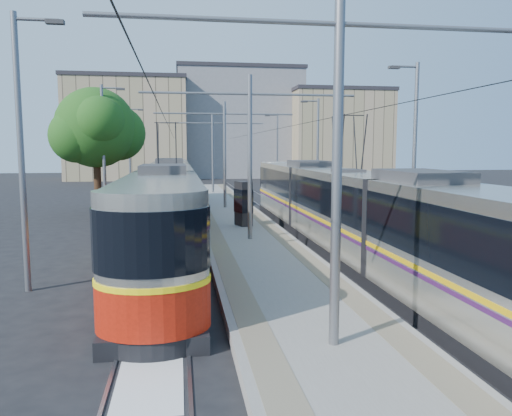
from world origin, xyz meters
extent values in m
plane|color=black|center=(0.00, 0.00, 0.00)|extent=(160.00, 160.00, 0.00)
cube|color=gray|center=(0.00, 17.00, 0.15)|extent=(4.00, 50.00, 0.30)
cube|color=gray|center=(-1.45, 17.00, 0.30)|extent=(0.70, 50.00, 0.01)
cube|color=gray|center=(1.45, 17.00, 0.30)|extent=(0.70, 50.00, 0.01)
cube|color=gray|center=(-4.32, 17.00, 0.01)|extent=(0.07, 70.00, 0.03)
cube|color=gray|center=(-2.88, 17.00, 0.01)|extent=(0.07, 70.00, 0.03)
cube|color=gray|center=(2.88, 17.00, 0.01)|extent=(0.07, 70.00, 0.03)
cube|color=gray|center=(4.32, 17.00, 0.01)|extent=(0.07, 70.00, 0.03)
cube|color=silver|center=(-3.60, -3.00, 0.01)|extent=(1.20, 5.00, 0.01)
cube|color=black|center=(-3.60, 12.45, 0.20)|extent=(2.30, 31.94, 0.40)
cube|color=#B9B5A9|center=(-3.60, 12.45, 1.85)|extent=(2.40, 30.34, 2.90)
cube|color=black|center=(-3.60, 12.45, 2.35)|extent=(2.43, 30.34, 1.30)
cube|color=yellow|center=(-3.60, 12.45, 1.45)|extent=(2.43, 30.34, 0.12)
cube|color=#AE1A09|center=(-3.60, 12.45, 0.95)|extent=(2.42, 30.34, 1.10)
cube|color=#2D2D30|center=(-3.60, 12.45, 3.45)|extent=(1.68, 3.00, 0.30)
cube|color=black|center=(3.60, 5.71, 0.20)|extent=(2.30, 29.75, 0.40)
cube|color=beige|center=(3.60, 5.71, 1.85)|extent=(2.40, 28.15, 2.90)
cube|color=black|center=(3.60, 5.71, 2.35)|extent=(2.43, 28.15, 1.30)
cube|color=#D9A40B|center=(3.60, 5.71, 1.45)|extent=(2.43, 28.15, 0.12)
cube|color=#391344|center=(3.60, 5.71, 1.30)|extent=(2.43, 28.15, 0.10)
cube|color=#2D2D30|center=(3.60, 5.71, 3.45)|extent=(1.68, 3.00, 0.30)
cylinder|color=slate|center=(0.00, -4.00, 3.80)|extent=(0.20, 0.20, 7.00)
cylinder|color=slate|center=(0.00, -4.00, 6.50)|extent=(9.20, 0.10, 0.10)
cylinder|color=slate|center=(0.00, 8.00, 3.80)|extent=(0.20, 0.20, 7.00)
cylinder|color=slate|center=(0.00, 8.00, 6.50)|extent=(9.20, 0.10, 0.10)
cylinder|color=slate|center=(0.00, 20.00, 3.80)|extent=(0.20, 0.20, 7.00)
cylinder|color=slate|center=(0.00, 20.00, 6.50)|extent=(9.20, 0.10, 0.10)
cylinder|color=slate|center=(0.00, 32.00, 3.80)|extent=(0.20, 0.20, 7.00)
cylinder|color=slate|center=(0.00, 32.00, 6.50)|extent=(9.20, 0.10, 0.10)
cylinder|color=black|center=(-3.60, 17.00, 5.55)|extent=(0.02, 70.00, 0.02)
cylinder|color=black|center=(3.60, 17.00, 5.55)|extent=(0.02, 70.00, 0.02)
cylinder|color=slate|center=(-7.50, 2.00, 4.00)|extent=(0.18, 0.18, 8.00)
cube|color=#2D2D30|center=(-6.40, 2.00, 7.75)|extent=(0.50, 0.22, 0.12)
cylinder|color=slate|center=(-7.50, 18.00, 4.00)|extent=(0.18, 0.18, 8.00)
cube|color=#2D2D30|center=(-6.40, 18.00, 7.75)|extent=(0.50, 0.22, 0.12)
cylinder|color=slate|center=(-7.50, 34.00, 4.00)|extent=(0.18, 0.18, 8.00)
cube|color=#2D2D30|center=(-6.40, 34.00, 7.75)|extent=(0.50, 0.22, 0.12)
cylinder|color=slate|center=(7.50, 8.00, 4.00)|extent=(0.18, 0.18, 8.00)
cube|color=#2D2D30|center=(6.40, 8.00, 7.75)|extent=(0.50, 0.22, 0.12)
cylinder|color=slate|center=(7.50, 24.00, 4.00)|extent=(0.18, 0.18, 8.00)
cube|color=#2D2D30|center=(6.40, 24.00, 7.75)|extent=(0.50, 0.22, 0.12)
cylinder|color=slate|center=(7.50, 40.00, 4.00)|extent=(0.18, 0.18, 8.00)
cube|color=#2D2D30|center=(6.40, 40.00, 7.75)|extent=(0.50, 0.22, 0.12)
cube|color=black|center=(0.20, 11.78, 1.43)|extent=(0.86, 1.12, 2.26)
cube|color=black|center=(0.20, 11.78, 1.58)|extent=(0.91, 1.17, 1.18)
cylinder|color=#382314|center=(-8.16, 19.58, 1.67)|extent=(0.46, 0.46, 3.34)
sphere|color=#224A15|center=(-8.16, 19.58, 5.52)|extent=(5.00, 5.00, 5.00)
sphere|color=#224A15|center=(-6.91, 20.42, 5.21)|extent=(3.54, 3.54, 3.54)
cube|color=tan|center=(-10.00, 60.00, 6.77)|extent=(16.00, 12.00, 13.54)
cube|color=#262328|center=(-10.00, 60.00, 13.79)|extent=(16.32, 12.24, 0.50)
cube|color=gray|center=(6.00, 64.00, 7.79)|extent=(18.00, 14.00, 15.58)
cube|color=#262328|center=(6.00, 64.00, 15.83)|extent=(18.36, 14.28, 0.50)
cube|color=tan|center=(20.00, 58.00, 6.13)|extent=(14.00, 10.00, 12.26)
cube|color=#262328|center=(20.00, 58.00, 12.51)|extent=(14.28, 10.20, 0.50)
camera|label=1|loc=(-3.00, -13.27, 4.18)|focal=35.00mm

